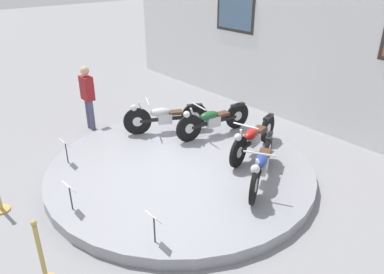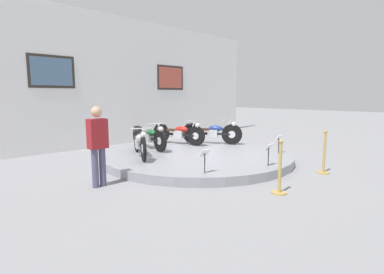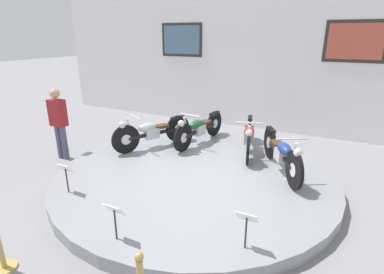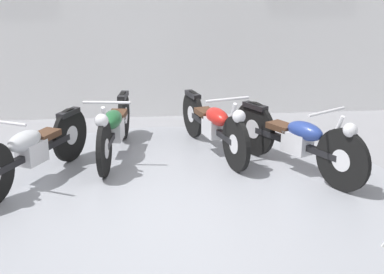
# 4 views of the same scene
# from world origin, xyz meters

# --- Properties ---
(ground_plane) EXTENTS (60.00, 60.00, 0.00)m
(ground_plane) POSITION_xyz_m (0.00, 0.00, 0.00)
(ground_plane) COLOR gray
(display_platform) EXTENTS (5.22, 5.22, 0.21)m
(display_platform) POSITION_xyz_m (0.00, 0.00, 0.10)
(display_platform) COLOR gray
(display_platform) RESTS_ON ground_plane
(back_wall) EXTENTS (14.00, 0.22, 4.60)m
(back_wall) POSITION_xyz_m (0.00, 3.99, 2.30)
(back_wall) COLOR white
(back_wall) RESTS_ON ground_plane
(motorcycle_silver) EXTENTS (0.96, 1.80, 0.80)m
(motorcycle_silver) POSITION_xyz_m (-1.46, 0.69, 0.59)
(motorcycle_silver) COLOR black
(motorcycle_silver) RESTS_ON display_platform
(motorcycle_green) EXTENTS (0.54, 1.98, 0.80)m
(motorcycle_green) POSITION_xyz_m (-0.61, 1.43, 0.59)
(motorcycle_green) COLOR black
(motorcycle_green) RESTS_ON display_platform
(motorcycle_red) EXTENTS (0.67, 1.93, 0.79)m
(motorcycle_red) POSITION_xyz_m (0.61, 1.43, 0.59)
(motorcycle_red) COLOR black
(motorcycle_red) RESTS_ON display_platform
(motorcycle_blue) EXTENTS (1.06, 1.77, 0.81)m
(motorcycle_blue) POSITION_xyz_m (1.46, 0.70, 0.61)
(motorcycle_blue) COLOR black
(motorcycle_blue) RESTS_ON display_platform
(info_placard_front_left) EXTENTS (0.26, 0.11, 0.51)m
(info_placard_front_left) POSITION_xyz_m (-1.52, -1.68, 0.57)
(info_placard_front_left) COLOR #333338
(info_placard_front_left) RESTS_ON display_platform
(info_placard_front_centre) EXTENTS (0.26, 0.11, 0.51)m
(info_placard_front_centre) POSITION_xyz_m (0.00, -2.26, 0.57)
(info_placard_front_centre) COLOR #333338
(info_placard_front_centre) RESTS_ON display_platform
(info_placard_front_right) EXTENTS (0.26, 0.11, 0.51)m
(info_placard_front_right) POSITION_xyz_m (1.52, -1.68, 0.57)
(info_placard_front_right) COLOR #333338
(info_placard_front_right) RESTS_ON display_platform
(visitor_standing) EXTENTS (0.36, 0.22, 1.60)m
(visitor_standing) POSITION_xyz_m (-3.18, -0.36, 0.90)
(visitor_standing) COLOR #4C4C6B
(visitor_standing) RESTS_ON ground_plane
(stanchion_post_right_of_entry) EXTENTS (0.28, 0.28, 1.02)m
(stanchion_post_right_of_entry) POSITION_xyz_m (1.03, -3.11, 0.34)
(stanchion_post_right_of_entry) COLOR tan
(stanchion_post_right_of_entry) RESTS_ON ground_plane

